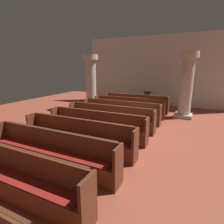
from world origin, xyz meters
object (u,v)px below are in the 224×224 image
pew_row_5 (77,134)px  pew_row_7 (8,172)px  lectern (147,101)px  pew_row_0 (135,102)px  hymn_book (138,94)px  pew_row_6 (50,149)px  pillar_aisle_side (186,84)px  pew_row_4 (96,124)px  pillar_far_side (91,81)px  pew_row_1 (128,106)px  pew_row_2 (120,111)px  pew_row_3 (110,116)px

pew_row_5 → pew_row_7: (0.00, -2.28, 0.00)m
pew_row_7 → lectern: lectern is taller
pew_row_0 → pew_row_5: size_ratio=1.00×
pew_row_7 → hymn_book: 8.16m
pew_row_6 → pillar_aisle_side: bearing=67.4°
pew_row_5 → pew_row_4: bearing=90.0°
pew_row_6 → pillar_far_side: (-2.65, 6.26, 1.19)m
pew_row_5 → pew_row_6: 1.14m
pew_row_4 → pew_row_6: 2.28m
hymn_book → pew_row_7: bearing=-90.8°
lectern → hymn_book: lectern is taller
pew_row_1 → pew_row_7: bearing=-90.0°
pillar_far_side → pew_row_1: bearing=-12.2°
pew_row_5 → pillar_far_side: pillar_far_side is taller
pew_row_4 → pew_row_2: bearing=90.0°
pew_row_7 → pillar_aisle_side: size_ratio=1.18×
pew_row_0 → hymn_book: bearing=56.8°
pew_row_3 → pew_row_7: same height
pew_row_1 → pillar_far_side: size_ratio=1.18×
pew_row_2 → pillar_aisle_side: 3.53m
pew_row_0 → pew_row_5: 5.69m
pew_row_5 → pew_row_6: (0.00, -1.14, 0.00)m
pew_row_3 → hymn_book: size_ratio=18.80×
pew_row_3 → pew_row_5: 2.28m
pew_row_3 → lectern: bearing=84.4°
pew_row_6 → pew_row_1: bearing=90.0°
pew_row_0 → pew_row_3: same height
pew_row_6 → pew_row_2: bearing=90.0°
pew_row_2 → pew_row_4: bearing=-90.0°
pew_row_0 → pew_row_6: same height
pew_row_7 → pew_row_6: bearing=90.0°
pew_row_3 → pew_row_4: size_ratio=1.00×
pew_row_7 → pillar_aisle_side: pillar_aisle_side is taller
pew_row_5 → pew_row_3: bearing=90.0°
pew_row_4 → lectern: 5.58m
pew_row_1 → pew_row_6: bearing=-90.0°
pew_row_1 → pew_row_5: (0.00, -4.55, 0.00)m
pew_row_2 → lectern: bearing=82.5°
pew_row_5 → lectern: 6.72m
pew_row_1 → pew_row_2: size_ratio=1.00×
pew_row_2 → pew_row_6: 4.55m
pew_row_4 → pillar_aisle_side: 5.15m
pew_row_1 → pew_row_7: (0.00, -6.83, 0.00)m
pillar_aisle_side → hymn_book: size_ratio=15.93×
pew_row_2 → pillar_far_side: pillar_far_side is taller
pew_row_7 → pillar_aisle_side: 8.19m
hymn_book → lectern: bearing=69.2°
lectern → pew_row_0: bearing=-113.2°
pew_row_0 → hymn_book: 0.52m
pew_row_2 → lectern: lectern is taller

